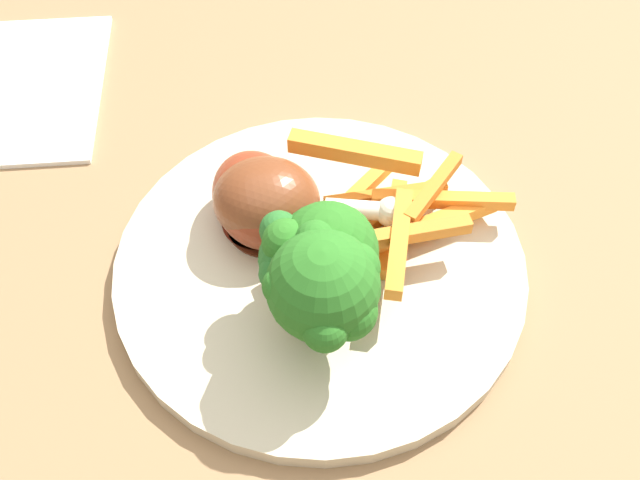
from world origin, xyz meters
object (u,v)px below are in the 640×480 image
(dinner_plate, at_px, (320,265))
(carrot_fries_pile, at_px, (392,209))
(dining_table, at_px, (373,309))
(broccoli_floret_back, at_px, (324,253))
(broccoli_floret_middle, at_px, (293,257))
(chicken_drumstick_far, at_px, (260,205))
(broccoli_floret_front, at_px, (326,288))
(chicken_drumstick_near, at_px, (273,201))

(dinner_plate, height_order, carrot_fries_pile, carrot_fries_pile)
(dining_table, distance_m, broccoli_floret_back, 0.18)
(broccoli_floret_middle, height_order, chicken_drumstick_far, broccoli_floret_middle)
(broccoli_floret_front, xyz_separation_m, broccoli_floret_back, (-0.01, 0.03, -0.01))
(carrot_fries_pile, relative_size, chicken_drumstick_near, 1.20)
(broccoli_floret_front, relative_size, broccoli_floret_back, 1.14)
(dinner_plate, height_order, broccoli_floret_back, broccoli_floret_back)
(carrot_fries_pile, distance_m, chicken_drumstick_near, 0.07)
(dinner_plate, bearing_deg, broccoli_floret_front, -76.86)
(broccoli_floret_middle, bearing_deg, dining_table, 60.66)
(broccoli_floret_back, height_order, carrot_fries_pile, broccoli_floret_back)
(broccoli_floret_back, bearing_deg, carrot_fries_pile, 61.51)
(dinner_plate, xyz_separation_m, chicken_drumstick_near, (-0.03, 0.02, 0.03))
(broccoli_floret_back, bearing_deg, broccoli_floret_middle, -163.60)
(broccoli_floret_back, xyz_separation_m, chicken_drumstick_far, (-0.05, 0.05, -0.02))
(broccoli_floret_front, distance_m, chicken_drumstick_near, 0.09)
(dining_table, bearing_deg, chicken_drumstick_near, -160.19)
(broccoli_floret_middle, bearing_deg, chicken_drumstick_near, 114.26)
(chicken_drumstick_near, bearing_deg, broccoli_floret_back, -50.39)
(dining_table, xyz_separation_m, carrot_fries_pile, (0.01, -0.01, 0.14))
(dining_table, relative_size, chicken_drumstick_near, 10.08)
(dinner_plate, xyz_separation_m, carrot_fries_pile, (0.04, 0.03, 0.02))
(dining_table, distance_m, chicken_drumstick_near, 0.16)
(broccoli_floret_front, bearing_deg, broccoli_floret_back, 102.03)
(dining_table, distance_m, broccoli_floret_middle, 0.19)
(dining_table, distance_m, carrot_fries_pile, 0.14)
(broccoli_floret_middle, xyz_separation_m, chicken_drumstick_far, (-0.03, 0.05, -0.02))
(dinner_plate, bearing_deg, chicken_drumstick_near, 147.09)
(chicken_drumstick_near, xyz_separation_m, chicken_drumstick_far, (-0.01, -0.00, -0.00))
(broccoli_floret_front, distance_m, broccoli_floret_middle, 0.03)
(broccoli_floret_back, bearing_deg, chicken_drumstick_far, 135.65)
(broccoli_floret_back, distance_m, chicken_drumstick_near, 0.07)
(chicken_drumstick_near, bearing_deg, carrot_fries_pile, 9.12)
(broccoli_floret_front, relative_size, chicken_drumstick_far, 0.66)
(broccoli_floret_middle, height_order, chicken_drumstick_near, broccoli_floret_middle)
(broccoli_floret_middle, xyz_separation_m, chicken_drumstick_near, (-0.02, 0.05, -0.02))
(broccoli_floret_middle, bearing_deg, dinner_plate, 73.68)
(dinner_plate, relative_size, broccoli_floret_middle, 3.95)
(dinner_plate, bearing_deg, broccoli_floret_middle, -106.32)
(broccoli_floret_back, relative_size, chicken_drumstick_near, 0.59)
(dinner_plate, bearing_deg, broccoli_floret_back, -75.72)
(broccoli_floret_front, bearing_deg, chicken_drumstick_far, 125.84)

